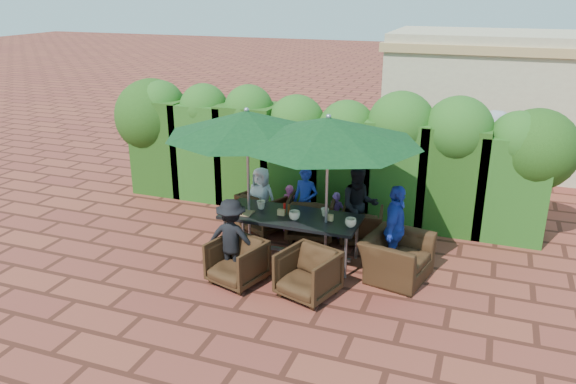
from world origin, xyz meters
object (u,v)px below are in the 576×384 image
(umbrella_left, at_px, (247,123))
(umbrella_right, at_px, (328,130))
(chair_far_left, at_px, (264,209))
(chair_far_right, at_px, (362,224))
(chair_near_left, at_px, (237,260))
(chair_near_right, at_px, (308,272))
(dining_table, at_px, (291,220))
(chair_far_mid, at_px, (312,215))
(chair_end_right, at_px, (397,251))

(umbrella_left, xyz_separation_m, umbrella_right, (1.32, -0.01, 0.00))
(chair_far_left, distance_m, chair_far_right, 1.80)
(umbrella_left, height_order, chair_near_left, umbrella_left)
(chair_near_right, bearing_deg, dining_table, 139.37)
(dining_table, bearing_deg, chair_far_mid, 85.74)
(chair_far_mid, xyz_separation_m, chair_near_right, (0.58, -1.95, -0.04))
(umbrella_left, xyz_separation_m, chair_far_mid, (0.77, 0.95, -1.79))
(chair_far_left, relative_size, chair_far_mid, 0.93)
(chair_far_left, distance_m, chair_near_right, 2.46)
(chair_near_right, bearing_deg, chair_far_right, 99.14)
(umbrella_right, height_order, chair_near_left, umbrella_right)
(umbrella_right, bearing_deg, umbrella_left, 179.48)
(dining_table, height_order, umbrella_right, umbrella_right)
(chair_far_right, distance_m, chair_end_right, 1.29)
(chair_near_right, bearing_deg, umbrella_left, 161.40)
(dining_table, height_order, chair_near_left, dining_table)
(chair_far_right, bearing_deg, chair_near_left, 46.21)
(dining_table, xyz_separation_m, chair_near_left, (-0.47, -1.05, -0.30))
(chair_far_right, xyz_separation_m, chair_end_right, (0.78, -1.03, 0.10))
(dining_table, relative_size, chair_end_right, 2.18)
(chair_far_left, bearing_deg, umbrella_right, 170.02)
(umbrella_right, height_order, chair_far_left, umbrella_right)
(chair_far_mid, height_order, chair_far_right, chair_far_mid)
(dining_table, height_order, chair_far_right, dining_table)
(umbrella_left, height_order, chair_near_right, umbrella_left)
(chair_far_left, bearing_deg, chair_far_right, -154.21)
(chair_far_left, bearing_deg, chair_near_left, 124.58)
(chair_near_left, bearing_deg, umbrella_left, 119.87)
(chair_near_right, bearing_deg, chair_end_right, 60.32)
(umbrella_left, height_order, chair_far_left, umbrella_left)
(umbrella_left, xyz_separation_m, chair_far_left, (-0.13, 0.96, -1.82))
(umbrella_left, height_order, chair_end_right, umbrella_left)
(chair_end_right, bearing_deg, chair_far_mid, 72.31)
(chair_far_mid, bearing_deg, umbrella_right, 109.59)
(chair_far_left, xyz_separation_m, chair_end_right, (2.57, -0.97, 0.05))
(dining_table, bearing_deg, umbrella_right, -6.22)
(dining_table, distance_m, chair_far_left, 1.27)
(umbrella_right, xyz_separation_m, chair_far_right, (0.35, 1.03, -1.86))
(umbrella_left, xyz_separation_m, chair_near_left, (0.24, -1.00, -1.84))
(umbrella_right, relative_size, chair_near_right, 3.70)
(umbrella_right, height_order, chair_near_right, umbrella_right)
(chair_far_right, relative_size, chair_near_left, 0.94)
(umbrella_left, bearing_deg, chair_near_left, -76.74)
(chair_far_mid, height_order, chair_near_right, chair_far_mid)
(dining_table, relative_size, chair_far_left, 2.83)
(chair_far_mid, bearing_deg, chair_far_left, -10.57)
(umbrella_left, relative_size, chair_end_right, 2.53)
(umbrella_left, distance_m, chair_near_right, 2.49)
(umbrella_left, bearing_deg, chair_end_right, -0.15)
(chair_far_right, relative_size, chair_end_right, 0.69)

